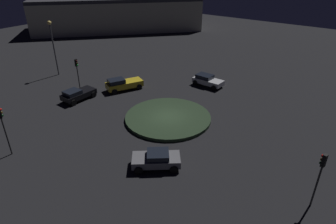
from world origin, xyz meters
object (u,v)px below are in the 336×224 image
object	(u,v)px
traffic_light_south	(77,68)
traffic_light_southeast	(3,122)
traffic_light_north	(321,170)
car_black	(77,94)
car_silver	(207,80)
store_building	(118,13)
car_grey	(157,159)
car_yellow	(123,84)
streetlamp_south	(52,39)

from	to	relation	value
traffic_light_south	traffic_light_southeast	bearing A→B (deg)	-63.44
traffic_light_north	traffic_light_southeast	bearing A→B (deg)	36.88
car_black	traffic_light_south	size ratio (longest dim) A/B	1.02
car_silver	store_building	distance (m)	39.01
traffic_light_southeast	traffic_light_north	world-z (taller)	traffic_light_southeast
car_grey	car_yellow	size ratio (longest dim) A/B	0.84
car_silver	streetlamp_south	distance (m)	21.69
car_yellow	store_building	size ratio (longest dim) A/B	0.13
car_silver	store_building	xyz separation A→B (m)	(-18.18, -34.40, 2.84)
car_grey	car_black	size ratio (longest dim) A/B	1.01
traffic_light_north	car_grey	bearing A→B (deg)	29.68
traffic_light_southeast	store_building	size ratio (longest dim) A/B	0.12
store_building	traffic_light_southeast	bearing A→B (deg)	77.47
traffic_light_south	streetlamp_south	world-z (taller)	streetlamp_south
car_grey	store_building	bearing A→B (deg)	-80.72
traffic_light_southeast	streetlamp_south	xyz separation A→B (m)	(-13.96, -13.33, 1.95)
traffic_light_north	store_building	xyz separation A→B (m)	(-32.27, -50.43, 0.60)
car_black	car_silver	bearing A→B (deg)	-36.75
car_yellow	traffic_light_north	world-z (taller)	traffic_light_north
car_yellow	car_black	size ratio (longest dim) A/B	1.21
car_grey	car_black	xyz separation A→B (m)	(-4.20, -15.17, 0.02)
car_grey	car_black	distance (m)	15.74
traffic_light_north	streetlamp_south	distance (m)	35.66
car_silver	traffic_light_south	size ratio (longest dim) A/B	1.02
car_grey	car_black	world-z (taller)	car_black
car_grey	store_building	world-z (taller)	store_building
traffic_light_southeast	traffic_light_south	size ratio (longest dim) A/B	1.13
traffic_light_south	car_silver	bearing A→B (deg)	38.66
car_yellow	traffic_light_south	distance (m)	5.93
streetlamp_south	car_grey	bearing A→B (deg)	71.92
car_yellow	traffic_light_north	xyz separation A→B (m)	(6.59, 23.92, 2.19)
car_yellow	streetlamp_south	world-z (taller)	streetlamp_south
car_black	traffic_light_south	distance (m)	3.92
streetlamp_south	store_building	world-z (taller)	streetlamp_south
car_yellow	traffic_light_southeast	xyz separation A→B (m)	(15.55, 2.00, 2.34)
car_yellow	car_silver	bearing A→B (deg)	-20.97
car_grey	traffic_light_north	distance (m)	11.54
traffic_light_north	streetlamp_south	world-z (taller)	streetlamp_south
car_yellow	store_building	xyz separation A→B (m)	(-25.68, -26.52, 2.80)
traffic_light_southeast	store_building	xyz separation A→B (m)	(-41.24, -28.52, 0.46)
car_black	store_building	size ratio (longest dim) A/B	0.11
car_yellow	car_silver	xyz separation A→B (m)	(-7.51, 7.88, -0.04)
car_yellow	car_black	world-z (taller)	car_yellow
streetlamp_south	store_building	xyz separation A→B (m)	(-27.27, -15.19, -1.49)
car_silver	traffic_light_south	distance (m)	16.54
car_yellow	car_grey	bearing A→B (deg)	-100.82
traffic_light_southeast	traffic_light_south	xyz separation A→B (m)	(-12.46, -6.66, -0.35)
car_black	traffic_light_south	xyz separation A→B (m)	(-2.24, -2.47, 2.05)
car_grey	car_black	bearing A→B (deg)	-54.48
car_silver	car_yellow	bearing A→B (deg)	-134.03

